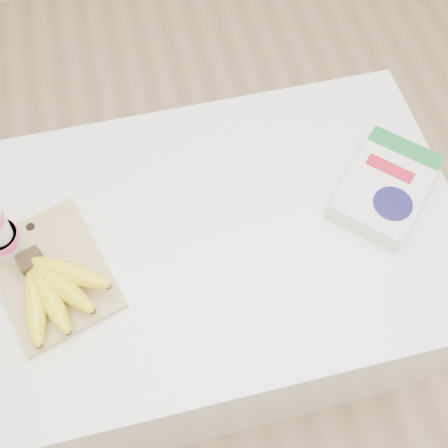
{
  "coord_description": "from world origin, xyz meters",
  "views": [
    {
      "loc": [
        -0.11,
        -0.5,
        1.83
      ],
      "look_at": [
        0.0,
        -0.01,
        0.86
      ],
      "focal_mm": 40.0,
      "sensor_mm": 36.0,
      "label": 1
    }
  ],
  "objects_px": {
    "table": "(223,290)",
    "cereal_box": "(385,187)",
    "cutting_board": "(52,273)",
    "bananas": "(53,288)"
  },
  "relations": [
    {
      "from": "cereal_box",
      "to": "table",
      "type": "bearing_deg",
      "value": -134.71
    },
    {
      "from": "table",
      "to": "cereal_box",
      "type": "distance_m",
      "value": 0.59
    },
    {
      "from": "table",
      "to": "bananas",
      "type": "bearing_deg",
      "value": -168.46
    },
    {
      "from": "bananas",
      "to": "cutting_board",
      "type": "bearing_deg",
      "value": 99.68
    },
    {
      "from": "cutting_board",
      "to": "table",
      "type": "bearing_deg",
      "value": -13.44
    },
    {
      "from": "table",
      "to": "cereal_box",
      "type": "bearing_deg",
      "value": 0.63
    },
    {
      "from": "bananas",
      "to": "table",
      "type": "bearing_deg",
      "value": 11.54
    },
    {
      "from": "cutting_board",
      "to": "cereal_box",
      "type": "relative_size",
      "value": 0.97
    },
    {
      "from": "table",
      "to": "cereal_box",
      "type": "relative_size",
      "value": 3.59
    },
    {
      "from": "cereal_box",
      "to": "cutting_board",
      "type": "bearing_deg",
      "value": -133.13
    }
  ]
}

